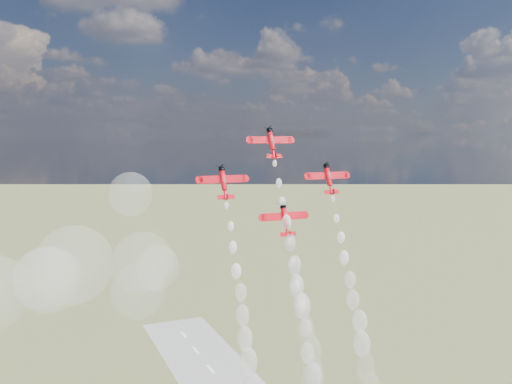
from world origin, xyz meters
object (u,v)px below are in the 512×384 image
Objects in this scene: plane_slot at (285,219)px; plane_right at (329,178)px; plane_lead at (272,142)px; plane_left at (223,182)px.

plane_right is at bearing 15.63° from plane_slot.
plane_lead is at bearing 164.37° from plane_right.
plane_right is 1.00× the size of plane_slot.
plane_lead is 20.30m from plane_slot.
plane_slot is (0.00, -8.11, -18.61)m from plane_lead.
plane_lead is at bearing 90.00° from plane_slot.
plane_left is 1.00× the size of plane_slot.
plane_lead is 17.70m from plane_left.
plane_right is (14.50, -4.06, -9.30)m from plane_lead.
plane_lead reaches higher than plane_right.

